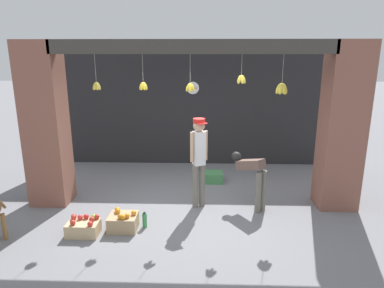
# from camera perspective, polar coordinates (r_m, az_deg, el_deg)

# --- Properties ---
(ground_plane) EXTENTS (60.00, 60.00, 0.00)m
(ground_plane) POSITION_cam_1_polar(r_m,az_deg,el_deg) (6.48, -0.12, -10.91)
(ground_plane) COLOR slate
(shop_back_wall) EXTENTS (6.74, 0.12, 3.05)m
(shop_back_wall) POSITION_cam_1_polar(r_m,az_deg,el_deg) (8.76, 0.53, 6.40)
(shop_back_wall) COLOR #232326
(shop_back_wall) RESTS_ON ground_plane
(shop_pillar_left) EXTENTS (0.70, 0.60, 3.05)m
(shop_pillar_left) POSITION_cam_1_polar(r_m,az_deg,el_deg) (6.91, -23.21, 2.87)
(shop_pillar_left) COLOR brown
(shop_pillar_left) RESTS_ON ground_plane
(shop_pillar_right) EXTENTS (0.70, 0.60, 3.05)m
(shop_pillar_right) POSITION_cam_1_polar(r_m,az_deg,el_deg) (6.75, 23.73, 2.55)
(shop_pillar_right) COLOR brown
(shop_pillar_right) RESTS_ON ground_plane
(storefront_awning) EXTENTS (4.84, 0.26, 0.93)m
(storefront_awning) POSITION_cam_1_polar(r_m,az_deg,el_deg) (5.95, 0.12, 15.58)
(storefront_awning) COLOR #3D3833
(shopkeeper) EXTENTS (0.31, 0.31, 1.70)m
(shopkeeper) POSITION_cam_1_polar(r_m,az_deg,el_deg) (6.25, 1.15, -1.95)
(shopkeeper) COLOR #6B665B
(shopkeeper) RESTS_ON ground_plane
(worker_stooping) EXTENTS (0.62, 0.65, 1.00)m
(worker_stooping) POSITION_cam_1_polar(r_m,az_deg,el_deg) (6.42, 10.06, -4.99)
(worker_stooping) COLOR #6B665B
(worker_stooping) RESTS_ON ground_plane
(fruit_crate_oranges) EXTENTS (0.46, 0.41, 0.33)m
(fruit_crate_oranges) POSITION_cam_1_polar(r_m,az_deg,el_deg) (5.88, -11.40, -12.55)
(fruit_crate_oranges) COLOR tan
(fruit_crate_oranges) RESTS_ON ground_plane
(fruit_crate_apples) EXTENTS (0.50, 0.34, 0.30)m
(fruit_crate_apples) POSITION_cam_1_polar(r_m,az_deg,el_deg) (5.89, -17.65, -13.06)
(fruit_crate_apples) COLOR tan
(fruit_crate_apples) RESTS_ON ground_plane
(produce_box_green) EXTENTS (0.44, 0.37, 0.23)m
(produce_box_green) POSITION_cam_1_polar(r_m,az_deg,el_deg) (7.77, 3.47, -5.50)
(produce_box_green) COLOR #42844C
(produce_box_green) RESTS_ON ground_plane
(water_bottle) EXTENTS (0.08, 0.08, 0.27)m
(water_bottle) POSITION_cam_1_polar(r_m,az_deg,el_deg) (5.90, -7.89, -12.45)
(water_bottle) COLOR #38934C
(water_bottle) RESTS_ON ground_plane
(wall_clock) EXTENTS (0.33, 0.03, 0.33)m
(wall_clock) POSITION_cam_1_polar(r_m,az_deg,el_deg) (8.63, 0.15, 9.33)
(wall_clock) COLOR black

